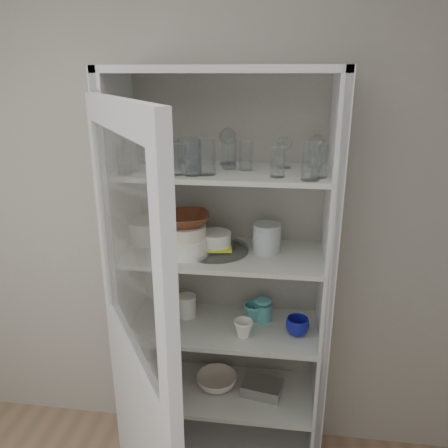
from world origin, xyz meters
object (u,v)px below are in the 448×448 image
Objects in this scene: goblet_2 at (285,151)px; mug_white at (243,329)px; teal_jar at (263,310)px; grey_bowl_stack at (267,238)px; plate_stack_front at (186,246)px; cream_bowl at (185,231)px; glass_platter at (216,249)px; white_canister at (187,306)px; mug_blue at (297,326)px; white_ramekin at (216,239)px; cream_dish at (217,381)px; pantry_cabinet at (226,304)px; goblet_3 at (316,150)px; tin_box at (262,388)px; goblet_1 at (228,144)px; plate_stack_back at (147,230)px; mug_teal at (253,312)px; terracotta_bowl at (185,219)px; cupboard_door at (139,400)px; measuring_cups at (166,323)px; goblet_0 at (142,147)px.

mug_white is at bearing -133.87° from goblet_2.
grey_bowl_stack is at bearing -79.02° from teal_jar.
cream_bowl is at bearing 0.00° from plate_stack_front.
glass_platter is 0.39m from white_canister.
white_canister reaches higher than mug_blue.
mug_blue is (0.41, -0.05, -0.42)m from white_ramekin.
cream_bowl is 0.89m from cream_dish.
pantry_cabinet reaches higher than teal_jar.
mug_blue is at bearing -7.11° from glass_platter.
goblet_3 is 0.81× the size of tin_box.
mug_blue is at bearing 1.17° from cream_bowl.
mug_white is (-0.09, -0.12, -0.43)m from grey_bowl_stack.
goblet_2 is at bearing -11.10° from goblet_1.
white_ramekin is at bearing 179.34° from mug_blue.
plate_stack_back is 2.02× the size of mug_teal.
terracotta_bowl reaches higher than teal_jar.
plate_stack_back reaches higher than mug_teal.
plate_stack_back is 0.72m from teal_jar.
white_ramekin is at bearing -12.78° from plate_stack_back.
goblet_3 is 0.47m from grey_bowl_stack.
grey_bowl_stack reaches higher than white_canister.
mug_blue is (0.16, -0.07, -0.43)m from grey_bowl_stack.
white_canister is at bearing 105.17° from cream_bowl.
pantry_cabinet reaches higher than white_canister.
tin_box is at bearing 7.80° from terracotta_bowl.
plate_stack_back is 0.38m from glass_platter.
goblet_1 reaches higher than goblet_2.
terracotta_bowl is 2.02× the size of mug_blue.
cupboard_door reaches higher than glass_platter.
mug_white is at bearing -8.61° from terracotta_bowl.
white_canister reaches higher than mug_teal.
measuring_cups is (-0.56, -0.13, -0.86)m from goblet_2.
plate_stack_front reaches higher than cream_dish.
plate_stack_front is at bearing 1.45° from measuring_cups.
measuring_cups is (0.12, -0.16, -0.86)m from goblet_0.
pantry_cabinet is 10.73× the size of cream_bowl.
mug_blue is at bearing -8.40° from cream_dish.
goblet_3 is 0.85m from mug_blue.
plate_stack_front is 0.49m from mug_white.
teal_jar is 0.40m from white_canister.
mug_white is (0.28, -0.04, -0.47)m from cream_bowl.
cream_bowl is at bearing -31.95° from plate_stack_back.
cream_bowl is 0.90× the size of cream_dish.
plate_stack_back is at bearing 148.05° from cream_bowl.
white_ramekin is at bearing 127.27° from cupboard_door.
pantry_cabinet reaches higher than cream_dish.
plate_stack_front is 0.90m from tin_box.
grey_bowl_stack reaches higher than plate_stack_front.
cream_bowl reaches higher than cream_dish.
mug_white reaches higher than tin_box.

